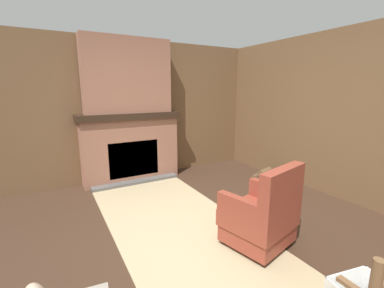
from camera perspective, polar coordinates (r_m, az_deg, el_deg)
ground_plane at (r=3.02m, az=1.07°, el=-21.49°), size 14.00×14.00×0.00m
wood_panel_wall_left at (r=4.95m, az=-14.42°, el=7.15°), size 0.06×5.73×2.56m
wood_panel_wall_back at (r=4.44m, az=31.86°, el=5.30°), size 5.73×0.09×2.56m
fireplace_hearth at (r=4.84m, az=-13.35°, el=-0.74°), size 0.56×1.82×1.26m
chimney_breast at (r=4.74m, az=-14.16°, el=14.48°), size 0.31×1.51×1.28m
area_rug at (r=3.16m, az=-0.94°, el=-19.70°), size 4.23×1.53×0.01m
armchair at (r=2.91m, az=15.24°, el=-15.31°), size 0.75×0.79×0.93m
firewood_stack at (r=4.97m, az=15.83°, el=-6.94°), size 0.46×0.43×0.24m
oil_lamp_vase at (r=4.69m, az=-18.79°, el=7.72°), size 0.12×0.12×0.30m
storage_case at (r=4.87m, az=-10.60°, el=7.96°), size 0.15×0.27×0.16m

